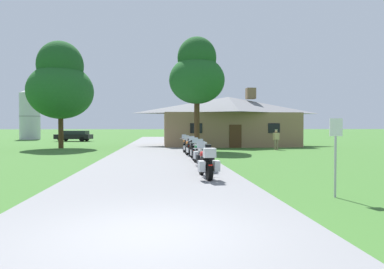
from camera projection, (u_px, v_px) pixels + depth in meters
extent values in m
plane|color=#386628|center=(158.00, 152.00, 25.86)|extent=(500.00, 500.00, 0.00)
cube|color=slate|center=(158.00, 154.00, 23.87)|extent=(6.40, 80.00, 0.06)
cylinder|color=black|center=(201.00, 167.00, 13.30)|extent=(0.16, 0.65, 0.64)
cylinder|color=black|center=(209.00, 171.00, 11.88)|extent=(0.20, 0.65, 0.64)
cube|color=silver|center=(205.00, 167.00, 12.57)|extent=(0.30, 0.58, 0.30)
ellipsoid|color=maroon|center=(204.00, 154.00, 12.81)|extent=(0.34, 0.54, 0.26)
cube|color=black|center=(206.00, 158.00, 12.36)|extent=(0.32, 0.54, 0.10)
cylinder|color=silver|center=(201.00, 148.00, 13.24)|extent=(0.66, 0.08, 0.03)
cylinder|color=silver|center=(201.00, 157.00, 13.29)|extent=(0.08, 0.24, 0.73)
cube|color=#B2BCC6|center=(201.00, 145.00, 13.34)|extent=(0.33, 0.13, 0.27)
sphere|color=silver|center=(201.00, 152.00, 13.25)|extent=(0.11, 0.11, 0.11)
cube|color=#B7B7BC|center=(209.00, 153.00, 11.81)|extent=(0.43, 0.39, 0.32)
cube|color=red|center=(211.00, 166.00, 11.66)|extent=(0.14, 0.04, 0.06)
cylinder|color=silver|center=(211.00, 173.00, 12.22)|extent=(0.11, 0.55, 0.07)
cube|color=#B7B7BC|center=(201.00, 166.00, 11.88)|extent=(0.23, 0.41, 0.36)
cube|color=#B7B7BC|center=(216.00, 166.00, 11.97)|extent=(0.23, 0.41, 0.36)
cylinder|color=black|center=(200.00, 160.00, 15.86)|extent=(0.14, 0.64, 0.64)
cylinder|color=black|center=(205.00, 163.00, 14.44)|extent=(0.19, 0.65, 0.64)
cube|color=silver|center=(203.00, 160.00, 15.13)|extent=(0.29, 0.57, 0.30)
ellipsoid|color=silver|center=(202.00, 150.00, 15.38)|extent=(0.33, 0.53, 0.26)
cube|color=black|center=(203.00, 152.00, 14.92)|extent=(0.31, 0.53, 0.10)
cylinder|color=silver|center=(200.00, 145.00, 15.81)|extent=(0.66, 0.07, 0.03)
cylinder|color=silver|center=(200.00, 152.00, 15.86)|extent=(0.07, 0.24, 0.73)
cube|color=#B2BCC6|center=(200.00, 142.00, 15.90)|extent=(0.33, 0.13, 0.27)
sphere|color=silver|center=(200.00, 148.00, 15.81)|extent=(0.11, 0.11, 0.11)
cube|color=black|center=(206.00, 148.00, 14.37)|extent=(0.42, 0.38, 0.32)
cube|color=red|center=(206.00, 159.00, 14.22)|extent=(0.14, 0.04, 0.06)
cylinder|color=silver|center=(207.00, 165.00, 14.78)|extent=(0.10, 0.55, 0.07)
cube|color=black|center=(199.00, 159.00, 14.45)|extent=(0.22, 0.41, 0.36)
cube|color=black|center=(211.00, 159.00, 14.52)|extent=(0.22, 0.41, 0.36)
cylinder|color=black|center=(195.00, 156.00, 17.91)|extent=(0.18, 0.65, 0.64)
cylinder|color=black|center=(202.00, 159.00, 16.51)|extent=(0.23, 0.65, 0.64)
cube|color=silver|center=(199.00, 156.00, 17.19)|extent=(0.32, 0.59, 0.30)
ellipsoid|color=#195B33|center=(197.00, 147.00, 17.43)|extent=(0.36, 0.55, 0.26)
cube|color=black|center=(199.00, 149.00, 16.99)|extent=(0.34, 0.55, 0.10)
cylinder|color=silver|center=(196.00, 143.00, 17.86)|extent=(0.66, 0.11, 0.03)
cylinder|color=silver|center=(195.00, 149.00, 17.91)|extent=(0.09, 0.24, 0.73)
cube|color=#B2BCC6|center=(195.00, 140.00, 17.95)|extent=(0.33, 0.15, 0.27)
sphere|color=silver|center=(196.00, 146.00, 17.86)|extent=(0.11, 0.11, 0.11)
cube|color=#B7B7BC|center=(202.00, 145.00, 16.44)|extent=(0.44, 0.40, 0.32)
cube|color=red|center=(203.00, 154.00, 16.28)|extent=(0.14, 0.05, 0.06)
cylinder|color=silver|center=(203.00, 160.00, 16.85)|extent=(0.13, 0.55, 0.07)
cube|color=#B7B7BC|center=(196.00, 155.00, 16.50)|extent=(0.24, 0.42, 0.36)
cube|color=#B7B7BC|center=(207.00, 155.00, 16.60)|extent=(0.24, 0.42, 0.36)
cylinder|color=black|center=(192.00, 153.00, 20.43)|extent=(0.11, 0.64, 0.64)
cylinder|color=black|center=(194.00, 155.00, 19.00)|extent=(0.15, 0.64, 0.64)
cube|color=silver|center=(193.00, 153.00, 19.69)|extent=(0.26, 0.56, 0.30)
ellipsoid|color=#B2B5BC|center=(193.00, 144.00, 19.94)|extent=(0.30, 0.52, 0.26)
cube|color=black|center=(193.00, 146.00, 19.49)|extent=(0.28, 0.52, 0.10)
cylinder|color=silver|center=(192.00, 141.00, 20.38)|extent=(0.66, 0.03, 0.03)
cylinder|color=silver|center=(192.00, 147.00, 20.42)|extent=(0.06, 0.24, 0.73)
cube|color=#B2BCC6|center=(192.00, 138.00, 20.47)|extent=(0.32, 0.11, 0.27)
sphere|color=silver|center=(192.00, 143.00, 20.38)|extent=(0.11, 0.11, 0.11)
cube|color=black|center=(194.00, 143.00, 18.93)|extent=(0.40, 0.36, 0.32)
cube|color=red|center=(194.00, 151.00, 18.77)|extent=(0.14, 0.03, 0.06)
cylinder|color=silver|center=(196.00, 156.00, 19.33)|extent=(0.07, 0.55, 0.07)
cylinder|color=black|center=(187.00, 150.00, 22.51)|extent=(0.18, 0.65, 0.64)
cylinder|color=black|center=(191.00, 152.00, 21.10)|extent=(0.22, 0.65, 0.64)
cube|color=silver|center=(189.00, 150.00, 21.79)|extent=(0.32, 0.58, 0.30)
ellipsoid|color=orange|center=(188.00, 143.00, 22.03)|extent=(0.35, 0.55, 0.26)
cube|color=black|center=(190.00, 145.00, 21.58)|extent=(0.33, 0.55, 0.10)
cylinder|color=silver|center=(187.00, 140.00, 22.46)|extent=(0.66, 0.10, 0.03)
cylinder|color=silver|center=(187.00, 145.00, 22.50)|extent=(0.09, 0.24, 0.73)
cube|color=#B2BCC6|center=(187.00, 137.00, 22.55)|extent=(0.33, 0.14, 0.27)
sphere|color=silver|center=(187.00, 142.00, 22.46)|extent=(0.11, 0.11, 0.11)
cube|color=black|center=(191.00, 141.00, 21.04)|extent=(0.44, 0.40, 0.32)
cube|color=red|center=(192.00, 148.00, 20.88)|extent=(0.14, 0.05, 0.06)
cylinder|color=silver|center=(192.00, 153.00, 21.44)|extent=(0.13, 0.55, 0.07)
cylinder|color=black|center=(184.00, 148.00, 24.92)|extent=(0.17, 0.65, 0.64)
cylinder|color=black|center=(188.00, 149.00, 23.50)|extent=(0.22, 0.65, 0.64)
cube|color=silver|center=(186.00, 148.00, 24.19)|extent=(0.32, 0.58, 0.30)
ellipsoid|color=orange|center=(185.00, 141.00, 24.43)|extent=(0.35, 0.55, 0.26)
cube|color=black|center=(186.00, 143.00, 23.99)|extent=(0.33, 0.55, 0.10)
cylinder|color=silver|center=(184.00, 138.00, 24.86)|extent=(0.66, 0.10, 0.03)
cylinder|color=silver|center=(184.00, 143.00, 24.91)|extent=(0.08, 0.24, 0.73)
cube|color=#B2BCC6|center=(184.00, 136.00, 24.96)|extent=(0.33, 0.14, 0.27)
sphere|color=silver|center=(184.00, 140.00, 24.87)|extent=(0.11, 0.11, 0.11)
cube|color=black|center=(188.00, 140.00, 23.44)|extent=(0.43, 0.40, 0.32)
cube|color=red|center=(188.00, 146.00, 23.28)|extent=(0.14, 0.04, 0.06)
cylinder|color=silver|center=(189.00, 150.00, 23.85)|extent=(0.13, 0.55, 0.07)
cube|color=#896B4C|center=(228.00, 130.00, 34.77)|extent=(12.80, 6.82, 3.25)
pyramid|color=slate|center=(228.00, 105.00, 34.71)|extent=(13.57, 7.23, 1.68)
cube|color=brown|center=(251.00, 94.00, 34.89)|extent=(0.90, 0.90, 1.10)
cube|color=#472D19|center=(235.00, 136.00, 31.35)|extent=(1.10, 0.08, 2.10)
cube|color=black|center=(196.00, 128.00, 31.02)|extent=(1.10, 0.06, 0.90)
cube|color=black|center=(274.00, 128.00, 31.66)|extent=(1.10, 0.06, 0.90)
cylinder|color=#75664C|center=(275.00, 145.00, 28.52)|extent=(0.14, 0.14, 0.86)
cylinder|color=#75664C|center=(277.00, 145.00, 28.53)|extent=(0.14, 0.14, 0.86)
cube|color=tan|center=(276.00, 136.00, 28.51)|extent=(0.37, 0.24, 0.56)
cylinder|color=tan|center=(273.00, 136.00, 28.51)|extent=(0.09, 0.09, 0.58)
cylinder|color=tan|center=(279.00, 136.00, 28.52)|extent=(0.09, 0.09, 0.58)
sphere|color=tan|center=(276.00, 131.00, 28.50)|extent=(0.21, 0.21, 0.21)
cylinder|color=#B2AD99|center=(276.00, 130.00, 28.50)|extent=(0.22, 0.22, 0.05)
cylinder|color=#9EA0A5|center=(335.00, 159.00, 9.33)|extent=(0.06, 0.06, 2.10)
cube|color=silver|center=(336.00, 127.00, 9.29)|extent=(0.36, 0.02, 0.48)
cylinder|color=#422D19|center=(61.00, 129.00, 30.89)|extent=(0.44, 0.44, 3.48)
ellipsoid|color=#1E5623|center=(61.00, 91.00, 30.81)|extent=(5.76, 5.76, 4.90)
ellipsoid|color=#1B4E20|center=(60.00, 65.00, 30.76)|extent=(4.04, 4.04, 4.32)
cylinder|color=#422D19|center=(197.00, 123.00, 27.95)|extent=(0.44, 0.44, 4.44)
ellipsoid|color=#1E5623|center=(197.00, 80.00, 27.87)|extent=(4.49, 4.49, 3.81)
ellipsoid|color=#1B4E20|center=(197.00, 58.00, 27.83)|extent=(3.14, 3.14, 3.37)
cylinder|color=#B2B7BC|center=(30.00, 116.00, 52.13)|extent=(2.93, 2.93, 6.97)
cone|color=#999EA3|center=(30.00, 91.00, 52.04)|extent=(2.99, 2.99, 0.73)
cylinder|color=gray|center=(30.00, 116.00, 52.13)|extent=(3.02, 3.02, 0.15)
cube|color=black|center=(74.00, 137.00, 45.20)|extent=(4.82, 2.50, 0.60)
cube|color=black|center=(75.00, 133.00, 45.17)|extent=(3.42, 2.07, 0.48)
cylinder|color=black|center=(60.00, 139.00, 44.44)|extent=(0.67, 0.31, 0.64)
cylinder|color=black|center=(66.00, 139.00, 46.13)|extent=(0.67, 0.31, 0.64)
cylinder|color=black|center=(82.00, 139.00, 44.28)|extent=(0.67, 0.31, 0.64)
cylinder|color=black|center=(87.00, 139.00, 45.97)|extent=(0.67, 0.31, 0.64)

